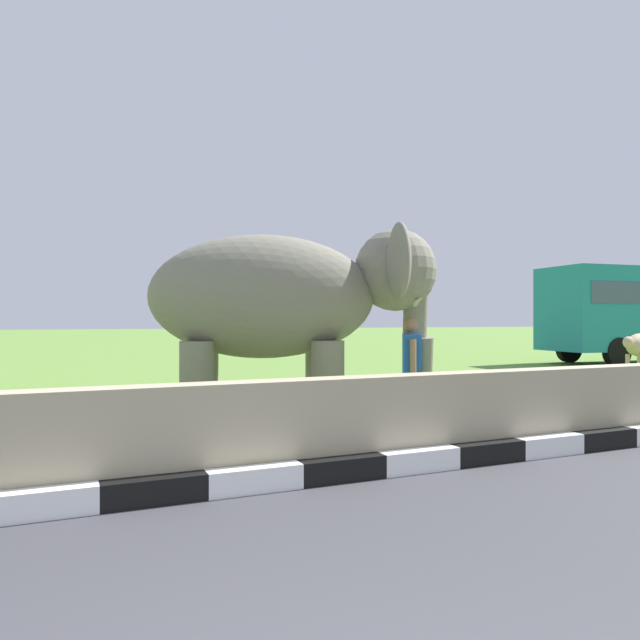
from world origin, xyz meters
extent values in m
cube|color=white|center=(-0.80, 4.11, 0.12)|extent=(0.90, 0.20, 0.24)
cube|color=black|center=(0.10, 4.11, 0.12)|extent=(0.90, 0.20, 0.24)
cube|color=white|center=(1.00, 4.11, 0.12)|extent=(0.90, 0.20, 0.24)
cube|color=black|center=(1.90, 4.11, 0.12)|extent=(0.90, 0.20, 0.24)
cube|color=white|center=(2.80, 4.11, 0.12)|extent=(0.90, 0.20, 0.24)
cube|color=black|center=(3.70, 4.11, 0.12)|extent=(0.90, 0.20, 0.24)
cube|color=white|center=(4.60, 4.11, 0.12)|extent=(0.90, 0.20, 0.24)
cube|color=black|center=(5.50, 4.11, 0.12)|extent=(0.90, 0.20, 0.24)
cube|color=tan|center=(2.00, 4.41, 0.50)|extent=(28.00, 0.36, 1.00)
cylinder|color=slate|center=(2.86, 6.80, 0.66)|extent=(0.44, 0.44, 1.33)
cylinder|color=slate|center=(2.58, 5.94, 0.66)|extent=(0.44, 0.44, 1.33)
cylinder|color=slate|center=(1.24, 7.32, 0.66)|extent=(0.44, 0.44, 1.33)
cylinder|color=slate|center=(0.96, 6.46, 0.66)|extent=(0.44, 0.44, 1.33)
ellipsoid|color=slate|center=(1.91, 6.63, 1.92)|extent=(3.44, 2.47, 1.70)
sphere|color=slate|center=(3.69, 6.06, 2.31)|extent=(1.16, 1.16, 1.16)
ellipsoid|color=#D84C8C|center=(3.97, 5.98, 2.46)|extent=(0.54, 0.72, 0.44)
ellipsoid|color=slate|center=(3.79, 6.85, 2.36)|extent=(0.50, 0.93, 1.00)
ellipsoid|color=slate|center=(3.32, 5.36, 2.36)|extent=(0.50, 0.93, 1.00)
cylinder|color=slate|center=(3.97, 5.98, 1.76)|extent=(0.46, 0.53, 0.98)
cylinder|color=slate|center=(4.08, 5.94, 0.96)|extent=(0.35, 0.40, 0.82)
cone|color=beige|center=(4.00, 6.26, 1.86)|extent=(0.31, 0.58, 0.22)
cone|color=beige|center=(3.83, 5.73, 1.86)|extent=(0.31, 0.58, 0.22)
cylinder|color=navy|center=(3.93, 6.03, 0.41)|extent=(0.15, 0.15, 0.82)
cylinder|color=navy|center=(3.83, 5.85, 0.41)|extent=(0.15, 0.15, 0.82)
cube|color=#1E59B2|center=(3.88, 5.94, 1.11)|extent=(0.40, 0.47, 0.58)
cylinder|color=#9E7251|center=(4.00, 6.17, 1.08)|extent=(0.13, 0.14, 0.52)
cylinder|color=#9E7251|center=(3.76, 5.71, 1.08)|extent=(0.13, 0.14, 0.52)
sphere|color=#9E7251|center=(3.88, 5.94, 1.54)|extent=(0.23, 0.23, 0.23)
cylinder|color=black|center=(17.06, 15.52, 0.50)|extent=(1.02, 0.40, 1.00)
cylinder|color=black|center=(16.83, 13.23, 0.50)|extent=(1.02, 0.40, 1.00)
cylinder|color=tan|center=(13.86, 10.44, 0.33)|extent=(0.12, 0.12, 0.65)
cylinder|color=tan|center=(14.71, 10.74, 0.33)|extent=(0.12, 0.12, 0.65)
ellipsoid|color=tan|center=(14.34, 10.42, 0.90)|extent=(1.61, 1.07, 0.66)
ellipsoid|color=tan|center=(13.47, 10.11, 1.00)|extent=(0.46, 0.38, 0.32)
camera|label=1|loc=(-0.65, -1.11, 1.60)|focal=33.10mm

